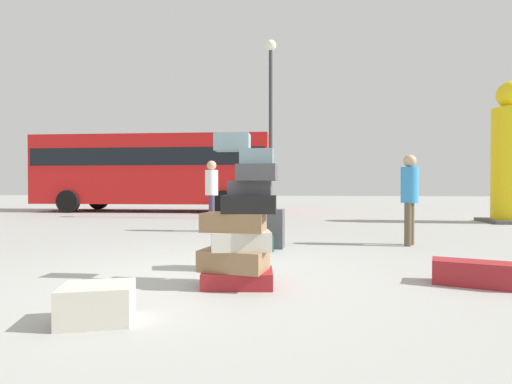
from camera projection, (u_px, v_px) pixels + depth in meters
name	position (u px, v px, depth m)	size (l,w,h in m)	color
ground_plane	(210.00, 279.00, 4.38)	(80.00, 80.00, 0.00)	#9E9E99
suitcase_tower	(240.00, 228.00, 4.05)	(0.83, 0.65, 1.63)	maroon
suitcase_cream_white_trunk	(97.00, 303.00, 2.98)	(0.53, 0.39, 0.29)	beige
suitcase_charcoal_foreground_far	(275.00, 229.00, 6.59)	(0.30, 0.31, 0.66)	#4C4C51
suitcase_slate_upright_blue	(224.00, 244.00, 4.89)	(0.28, 0.28, 0.63)	gray
suitcase_maroon_left_side	(473.00, 273.00, 4.09)	(0.79, 0.31, 0.26)	maroon
suitcase_teal_behind_tower	(248.00, 244.00, 6.25)	(0.73, 0.40, 0.25)	#26594C
person_bearded_onlooker	(212.00, 189.00, 9.02)	(0.30, 0.33, 1.65)	#3F334C
person_tourist_with_camera	(410.00, 192.00, 6.88)	(0.30, 0.31, 1.61)	brown
yellow_dummy_statue	(510.00, 160.00, 11.20)	(1.39, 1.39, 4.09)	yellow
parked_bus	(155.00, 168.00, 16.46)	(9.75, 2.94, 3.15)	red
lamp_post	(271.00, 101.00, 12.51)	(0.36, 0.36, 5.78)	#333338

